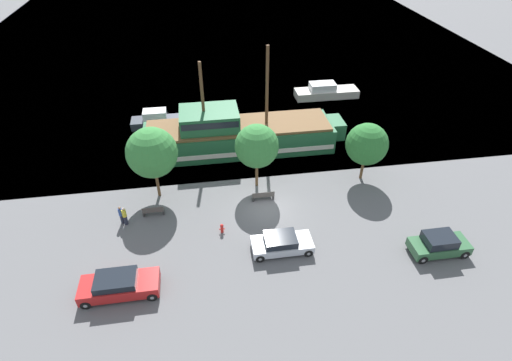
{
  "coord_description": "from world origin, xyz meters",
  "views": [
    {
      "loc": [
        -4.51,
        -23.79,
        20.59
      ],
      "look_at": [
        -0.59,
        2.0,
        1.2
      ],
      "focal_mm": 28.0,
      "sensor_mm": 36.0,
      "label": 1
    }
  ],
  "objects": [
    {
      "name": "parked_car_curb_front",
      "position": [
        10.82,
        -6.57,
        0.76
      ],
      "size": [
        3.98,
        1.81,
        1.57
      ],
      "color": "#2D5B38",
      "rests_on": "ground_plane"
    },
    {
      "name": "parked_car_curb_mid",
      "position": [
        -10.49,
        -6.81,
        0.73
      ],
      "size": [
        4.82,
        1.96,
        1.45
      ],
      "color": "#B21E1E",
      "rests_on": "ground_plane"
    },
    {
      "name": "pedestrian_walking_near",
      "position": [
        -11.11,
        -0.21,
        0.79
      ],
      "size": [
        0.32,
        0.32,
        1.57
      ],
      "color": "#232838",
      "rests_on": "ground_plane"
    },
    {
      "name": "pirate_ship",
      "position": [
        -1.39,
        9.07,
        1.57
      ],
      "size": [
        19.05,
        4.77,
        9.84
      ],
      "color": "#1E5633",
      "rests_on": "water_surface"
    },
    {
      "name": "water_surface",
      "position": [
        0.0,
        44.0,
        0.0
      ],
      "size": [
        80.0,
        80.0,
        0.0
      ],
      "primitive_type": "plane",
      "color": "#33566B",
      "rests_on": "ground"
    },
    {
      "name": "ground_plane",
      "position": [
        0.0,
        0.0,
        0.0
      ],
      "size": [
        160.0,
        160.0,
        0.0
      ],
      "primitive_type": "plane",
      "color": "#5B5B5E"
    },
    {
      "name": "bench_promenade_east",
      "position": [
        -8.84,
        0.33,
        0.43
      ],
      "size": [
        1.6,
        0.45,
        0.85
      ],
      "color": "#4C4742",
      "rests_on": "ground_plane"
    },
    {
      "name": "tree_row_midwest",
      "position": [
        8.74,
        2.63,
        3.42
      ],
      "size": [
        3.49,
        3.49,
        5.17
      ],
      "color": "brown",
      "rests_on": "ground_plane"
    },
    {
      "name": "tree_row_mideast",
      "position": [
        -0.39,
        2.94,
        3.89
      ],
      "size": [
        3.54,
        3.54,
        5.67
      ],
      "color": "brown",
      "rests_on": "ground_plane"
    },
    {
      "name": "bench_promenade_west",
      "position": [
        -0.17,
        0.88,
        0.44
      ],
      "size": [
        1.78,
        0.45,
        0.85
      ],
      "color": "#4C4742",
      "rests_on": "ground_plane"
    },
    {
      "name": "moored_boat_outer",
      "position": [
        10.44,
        19.1,
        0.66
      ],
      "size": [
        7.51,
        2.23,
        1.77
      ],
      "color": "#B7B2A8",
      "rests_on": "water_surface"
    },
    {
      "name": "pedestrian_walking_far",
      "position": [
        -10.83,
        -0.37,
        0.79
      ],
      "size": [
        0.32,
        0.32,
        1.58
      ],
      "color": "#232838",
      "rests_on": "ground_plane"
    },
    {
      "name": "tree_row_east",
      "position": [
        -8.51,
        2.79,
        4.15
      ],
      "size": [
        3.95,
        3.95,
        6.13
      ],
      "color": "brown",
      "rests_on": "ground_plane"
    },
    {
      "name": "fire_hydrant",
      "position": [
        -3.77,
        -2.33,
        0.41
      ],
      "size": [
        0.42,
        0.25,
        0.76
      ],
      "color": "red",
      "rests_on": "ground_plane"
    },
    {
      "name": "moored_boat_dockside",
      "position": [
        -9.0,
        14.85,
        0.65
      ],
      "size": [
        5.94,
        1.89,
        1.78
      ],
      "color": "#2D333D",
      "rests_on": "water_surface"
    },
    {
      "name": "parked_car_curb_rear",
      "position": [
        0.17,
        -4.73,
        0.65
      ],
      "size": [
        4.2,
        1.92,
        1.29
      ],
      "color": "#B7BCC6",
      "rests_on": "ground_plane"
    }
  ]
}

